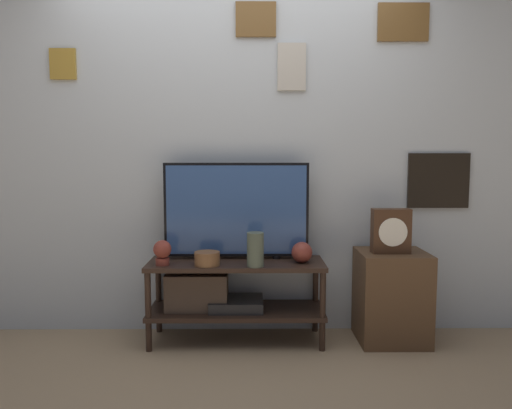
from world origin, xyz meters
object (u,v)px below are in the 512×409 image
at_px(vase_wide_bowl, 207,259).
at_px(mantel_clock, 391,231).
at_px(television, 237,210).
at_px(decorative_bust, 162,251).
at_px(vase_round_glass, 302,252).
at_px(vase_tall_ceramic, 255,250).

bearing_deg(vase_wide_bowl, mantel_clock, 3.42).
relative_size(television, decorative_bust, 6.06).
bearing_deg(mantel_clock, vase_round_glass, 179.74).
height_order(vase_round_glass, vase_tall_ceramic, vase_tall_ceramic).
distance_m(vase_wide_bowl, vase_tall_ceramic, 0.32).
distance_m(vase_wide_bowl, decorative_bust, 0.30).
distance_m(vase_round_glass, vase_tall_ceramic, 0.33).
xyz_separation_m(television, decorative_bust, (-0.48, -0.19, -0.25)).
xyz_separation_m(vase_wide_bowl, decorative_bust, (-0.29, 0.01, 0.05)).
height_order(vase_round_glass, mantel_clock, mantel_clock).
xyz_separation_m(decorative_bust, mantel_clock, (1.50, 0.06, 0.12)).
bearing_deg(television, mantel_clock, -7.37).
bearing_deg(mantel_clock, vase_wide_bowl, -176.58).
bearing_deg(vase_round_glass, vase_tall_ceramic, -160.27).
bearing_deg(mantel_clock, decorative_bust, -177.75).
bearing_deg(decorative_bust, vase_tall_ceramic, -4.68).
relative_size(vase_wide_bowl, vase_round_glass, 1.19).
bearing_deg(vase_round_glass, vase_wide_bowl, -173.13).
distance_m(television, vase_tall_ceramic, 0.36).
relative_size(television, vase_round_glass, 7.09).
relative_size(vase_round_glass, vase_tall_ceramic, 0.63).
bearing_deg(mantel_clock, television, 172.63).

